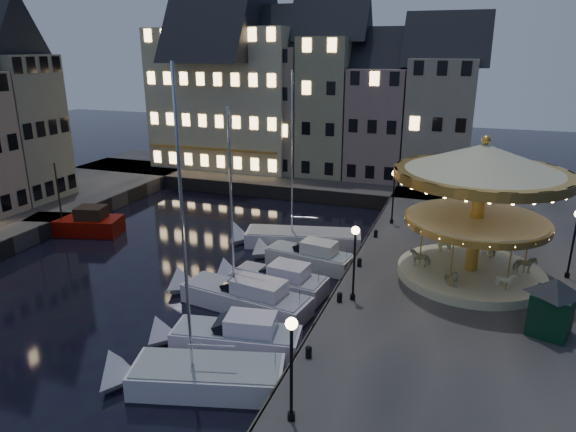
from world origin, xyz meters
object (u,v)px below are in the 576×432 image
at_px(carousel, 481,187).
at_px(bollard_b, 340,297).
at_px(ticket_kiosk, 554,297).
at_px(motorboat_a, 195,377).
at_px(streetlamp_d, 575,234).
at_px(motorboat_e, 304,257).
at_px(red_fishing_boat, 77,225).
at_px(bollard_a, 309,351).
at_px(bollard_d, 376,233).
at_px(motorboat_c, 240,296).
at_px(streetlamp_c, 394,189).
at_px(bollard_c, 359,262).
at_px(streetlamp_a, 291,355).
at_px(motorboat_b, 228,338).
at_px(motorboat_f, 295,238).
at_px(motorboat_d, 273,281).
at_px(streetlamp_b, 355,253).

bearing_deg(carousel, bollard_b, -139.15).
bearing_deg(ticket_kiosk, motorboat_a, -152.25).
distance_m(streetlamp_d, motorboat_e, 16.46).
xyz_separation_m(streetlamp_d, motorboat_e, (-16.09, -0.71, -3.38)).
bearing_deg(red_fishing_boat, bollard_a, -27.86).
xyz_separation_m(bollard_d, ticket_kiosk, (10.09, -10.27, 1.61)).
bearing_deg(red_fishing_boat, motorboat_c, -21.60).
bearing_deg(carousel, streetlamp_c, 125.14).
relative_size(red_fishing_boat, carousel, 0.81).
bearing_deg(red_fishing_boat, bollard_c, -4.60).
height_order(streetlamp_a, motorboat_b, streetlamp_a).
relative_size(motorboat_f, red_fishing_boat, 1.65).
xyz_separation_m(streetlamp_a, motorboat_e, (-4.79, 16.29, -3.38)).
xyz_separation_m(motorboat_b, ticket_kiosk, (14.61, 4.50, 2.58)).
bearing_deg(streetlamp_a, motorboat_c, 124.34).
height_order(streetlamp_a, carousel, carousel).
xyz_separation_m(bollard_d, motorboat_a, (-4.57, -17.98, -1.06)).
relative_size(motorboat_d, red_fishing_boat, 0.89).
distance_m(bollard_c, motorboat_a, 13.34).
distance_m(motorboat_c, motorboat_f, 10.34).
xyz_separation_m(motorboat_c, motorboat_f, (-0.15, 10.33, -0.15)).
relative_size(streetlamp_d, motorboat_c, 0.36).
xyz_separation_m(bollard_b, bollard_c, (0.00, 5.00, 0.00)).
height_order(motorboat_f, ticket_kiosk, motorboat_f).
distance_m(motorboat_a, ticket_kiosk, 16.78).
distance_m(bollard_a, bollard_d, 16.00).
bearing_deg(motorboat_c, bollard_d, 61.14).
relative_size(bollard_a, motorboat_e, 0.08).
relative_size(streetlamp_a, streetlamp_b, 1.00).
bearing_deg(motorboat_a, red_fishing_boat, 142.70).
distance_m(carousel, ticket_kiosk, 7.42).
bearing_deg(streetlamp_b, motorboat_d, 159.82).
xyz_separation_m(bollard_b, motorboat_e, (-4.19, 6.79, -0.96)).
bearing_deg(ticket_kiosk, bollard_b, -178.69).
height_order(streetlamp_b, motorboat_f, motorboat_f).
bearing_deg(bollard_c, streetlamp_a, -87.63).
height_order(bollard_b, carousel, carousel).
xyz_separation_m(motorboat_a, motorboat_d, (-0.24, 9.97, 0.10)).
distance_m(bollard_d, motorboat_d, 9.39).
relative_size(bollard_c, motorboat_c, 0.05).
relative_size(bollard_b, motorboat_a, 0.04).
bearing_deg(streetlamp_d, streetlamp_c, 150.09).
distance_m(motorboat_b, motorboat_e, 11.06).
height_order(streetlamp_a, motorboat_c, motorboat_c).
xyz_separation_m(streetlamp_a, motorboat_a, (-5.17, 2.02, -3.48)).
xyz_separation_m(streetlamp_a, ticket_kiosk, (9.49, 9.73, -0.80)).
height_order(motorboat_b, motorboat_c, motorboat_c).
distance_m(streetlamp_b, bollard_d, 10.30).
distance_m(streetlamp_c, red_fishing_boat, 25.28).
bearing_deg(carousel, bollard_d, 143.10).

